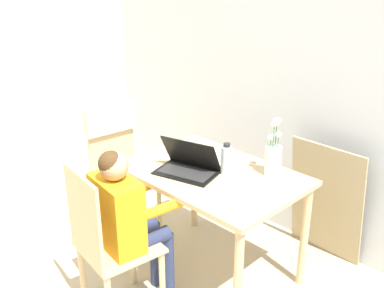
{
  "coord_description": "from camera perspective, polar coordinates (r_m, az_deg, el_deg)",
  "views": [
    {
      "loc": [
        1.41,
        -0.43,
        1.94
      ],
      "look_at": [
        -0.36,
        1.33,
        0.92
      ],
      "focal_mm": 42.0,
      "sensor_mm": 36.0,
      "label": 1
    }
  ],
  "objects": [
    {
      "name": "cardboard_panel",
      "position": [
        3.22,
        16.64,
        -6.97
      ],
      "size": [
        0.53,
        0.13,
        0.84
      ],
      "color": "tan",
      "rests_on": "ground_plane"
    },
    {
      "name": "chair_spare",
      "position": [
        3.39,
        -9.58,
        -0.67
      ],
      "size": [
        0.47,
        0.44,
        0.96
      ],
      "rotation": [
        0.0,
        0.0,
        1.47
      ],
      "color": "#D6B784",
      "rests_on": "ground_plane"
    },
    {
      "name": "wall_back",
      "position": [
        3.09,
        17.02,
        8.35
      ],
      "size": [
        6.4,
        0.05,
        2.5
      ],
      "color": "silver",
      "rests_on": "ground_plane"
    },
    {
      "name": "person_seated",
      "position": [
        2.55,
        -8.41,
        -8.77
      ],
      "size": [
        0.39,
        0.46,
        1.03
      ],
      "rotation": [
        0.0,
        0.0,
        3.01
      ],
      "color": "orange",
      "rests_on": "ground_plane"
    },
    {
      "name": "flower_vase",
      "position": [
        2.72,
        10.27,
        -1.57
      ],
      "size": [
        0.1,
        0.1,
        0.36
      ],
      "color": "silver",
      "rests_on": "dining_table"
    },
    {
      "name": "water_bottle",
      "position": [
        2.72,
        4.4,
        -1.97
      ],
      "size": [
        0.07,
        0.07,
        0.2
      ],
      "color": "silver",
      "rests_on": "dining_table"
    },
    {
      "name": "chair_occupied",
      "position": [
        2.58,
        -10.71,
        -12.48
      ],
      "size": [
        0.45,
        0.45,
        0.95
      ],
      "rotation": [
        0.0,
        0.0,
        3.01
      ],
      "color": "#D6B784",
      "rests_on": "ground_plane"
    },
    {
      "name": "dining_table",
      "position": [
        2.81,
        2.67,
        -5.44
      ],
      "size": [
        1.07,
        0.74,
        0.74
      ],
      "color": "#D6B784",
      "rests_on": "ground_plane"
    },
    {
      "name": "laptop",
      "position": [
        2.74,
        -0.49,
        -2.64
      ],
      "size": [
        0.42,
        0.32,
        0.21
      ],
      "rotation": [
        0.0,
        0.0,
        0.28
      ],
      "color": "black",
      "rests_on": "dining_table"
    }
  ]
}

